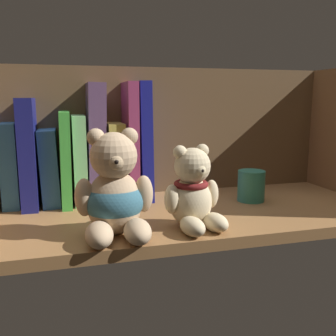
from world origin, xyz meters
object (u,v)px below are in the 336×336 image
book_10 (129,141)px  book_6 (65,157)px  book_5 (50,167)px  book_11 (142,141)px  pillar_candle (251,186)px  book_4 (29,152)px  teddy_bear_smaller (193,193)px  book_8 (96,143)px  book_7 (79,159)px  book_9 (115,161)px  book_3 (11,165)px  teddy_bear_larger (115,194)px

book_10 → book_6: bearing=180.0°
book_5 → book_11: 19.75cm
book_6 → pillar_candle: (37.35, -9.44, -6.17)cm
book_4 → book_10: 20.23cm
book_10 → teddy_bear_smaller: bearing=-73.1°
book_8 → book_4: bearing=180.0°
book_11 → book_7: bearing=180.0°
book_9 → pillar_candle: size_ratio=2.52×
book_10 → book_5: bearing=180.0°
book_4 → teddy_bear_smaller: book_4 is taller
teddy_bear_smaller → pillar_candle: bearing=36.2°
book_4 → teddy_bear_smaller: (26.88, -22.16, -4.77)cm
book_5 → book_11: bearing=0.0°
pillar_candle → book_9: bearing=160.9°
teddy_bear_smaller → pillar_candle: size_ratio=2.15×
book_3 → book_5: (7.31, 0.00, -0.70)cm
book_3 → book_10: size_ratio=0.68×
book_4 → teddy_bear_larger: book_4 is taller
book_7 → teddy_bear_smaller: size_ratio=1.30×
book_5 → teddy_bear_smaller: bearing=-43.7°
book_6 → book_7: (2.75, 0.00, -0.41)cm
book_3 → book_8: bearing=0.0°
book_3 → book_8: book_8 is taller
book_3 → book_10: (23.75, 0.00, 3.99)cm
book_9 → book_11: book_11 is taller
book_4 → pillar_candle: size_ratio=3.31×
book_8 → book_10: 7.05cm
book_7 → book_10: 11.03cm
book_9 → pillar_candle: 29.28cm
book_6 → book_11: (15.99, 0.00, 2.97)cm
book_7 → book_4: bearing=180.0°
book_10 → book_9: bearing=180.0°
teddy_bear_smaller → book_6: bearing=132.0°
book_4 → book_6: (6.90, 0.00, -1.29)cm
book_7 → teddy_bear_smaller: 28.24cm
book_5 → book_11: book_11 is taller
book_8 → pillar_candle: bearing=-16.9°
book_3 → teddy_bear_smaller: book_3 is taller
book_6 → book_11: book_11 is taller
book_3 → book_8: size_ratio=0.68×
book_7 → book_9: book_7 is taller
book_5 → book_8: book_8 is taller
book_10 → book_11: book_11 is taller
book_3 → book_11: (26.48, 0.00, 4.06)cm
book_6 → teddy_bear_larger: 23.64cm
book_5 → book_7: bearing=0.0°
book_9 → pillar_candle: (27.28, -9.44, -4.92)cm
book_3 → book_10: 24.09cm
book_3 → pillar_candle: size_ratio=2.57×
book_10 → teddy_bear_larger: (-6.22, -22.40, -5.67)cm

